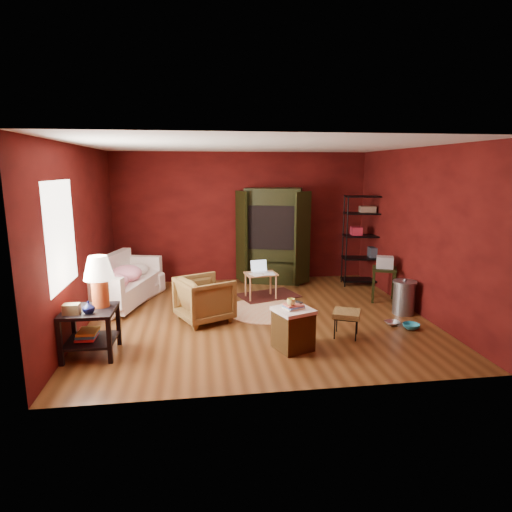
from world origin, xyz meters
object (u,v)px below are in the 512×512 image
at_px(hamper, 293,328).
at_px(side_table, 94,296).
at_px(laptop_desk, 261,276).
at_px(tv_armoire, 273,234).
at_px(sofa, 122,284).
at_px(wire_shelving, 367,237).
at_px(armchair, 205,297).

bearing_deg(hamper, side_table, 174.70).
distance_m(laptop_desk, tv_armoire, 1.42).
distance_m(sofa, side_table, 2.23).
xyz_separation_m(sofa, laptop_desk, (2.56, -0.05, 0.07)).
distance_m(side_table, tv_armoire, 4.48).
height_order(hamper, wire_shelving, wire_shelving).
height_order(sofa, side_table, side_table).
bearing_deg(hamper, wire_shelving, 53.67).
relative_size(armchair, laptop_desk, 1.11).
distance_m(laptop_desk, wire_shelving, 2.53).
xyz_separation_m(sofa, wire_shelving, (4.92, 0.64, 0.67)).
bearing_deg(armchair, sofa, 27.80).
bearing_deg(laptop_desk, hamper, -96.30).
distance_m(sofa, armchair, 1.86).
bearing_deg(armchair, side_table, 101.14).
distance_m(sofa, wire_shelving, 5.01).
bearing_deg(side_table, hamper, -5.30).
bearing_deg(tv_armoire, armchair, -106.98).
height_order(hamper, laptop_desk, laptop_desk).
bearing_deg(hamper, laptop_desk, 92.30).
bearing_deg(wire_shelving, sofa, -164.64).
distance_m(side_table, hamper, 2.69).
distance_m(hamper, tv_armoire, 3.68).
height_order(armchair, hamper, armchair).
distance_m(side_table, wire_shelving, 5.66).
bearing_deg(sofa, laptop_desk, -67.78).
height_order(armchair, laptop_desk, armchair).
xyz_separation_m(side_table, wire_shelving, (4.90, 2.83, 0.25)).
relative_size(side_table, hamper, 1.98).
bearing_deg(sofa, hamper, -109.20).
xyz_separation_m(sofa, armchair, (1.48, -1.13, 0.03)).
bearing_deg(armchair, tv_armoire, -58.69).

